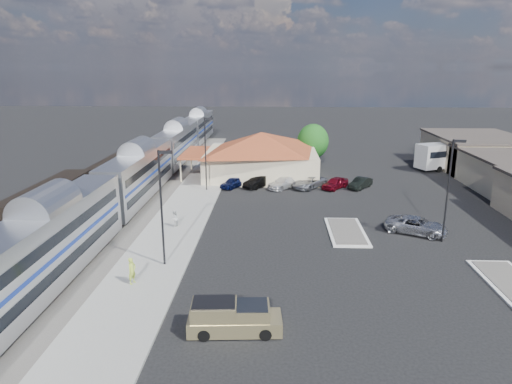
{
  "coord_description": "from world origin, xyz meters",
  "views": [
    {
      "loc": [
        -2.69,
        -37.83,
        14.7
      ],
      "look_at": [
        -4.48,
        5.56,
        2.8
      ],
      "focal_mm": 32.0,
      "sensor_mm": 36.0,
      "label": 1
    }
  ],
  "objects_px": {
    "suv": "(417,225)",
    "coach_bus": "(454,154)",
    "station_depot": "(261,154)",
    "pickup_truck": "(235,318)"
  },
  "relations": [
    {
      "from": "suv",
      "to": "coach_bus",
      "type": "distance_m",
      "value": 31.38
    },
    {
      "from": "station_depot",
      "to": "coach_bus",
      "type": "distance_m",
      "value": 29.25
    },
    {
      "from": "pickup_truck",
      "to": "coach_bus",
      "type": "height_order",
      "value": "coach_bus"
    },
    {
      "from": "station_depot",
      "to": "suv",
      "type": "bearing_deg",
      "value": -55.85
    },
    {
      "from": "station_depot",
      "to": "coach_bus",
      "type": "bearing_deg",
      "value": 12.31
    },
    {
      "from": "suv",
      "to": "coach_bus",
      "type": "relative_size",
      "value": 0.45
    },
    {
      "from": "suv",
      "to": "coach_bus",
      "type": "bearing_deg",
      "value": 2.2
    },
    {
      "from": "pickup_truck",
      "to": "suv",
      "type": "relative_size",
      "value": 0.99
    },
    {
      "from": "suv",
      "to": "coach_bus",
      "type": "height_order",
      "value": "coach_bus"
    },
    {
      "from": "pickup_truck",
      "to": "suv",
      "type": "distance_m",
      "value": 22.6
    }
  ]
}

